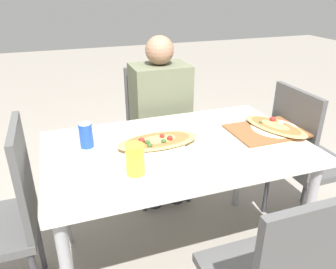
% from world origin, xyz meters
% --- Properties ---
extents(ground_plane, '(14.00, 14.00, 0.00)m').
position_xyz_m(ground_plane, '(0.00, 0.00, 0.00)').
color(ground_plane, gray).
extents(dining_table, '(1.30, 0.78, 0.75)m').
position_xyz_m(dining_table, '(0.00, 0.00, 0.67)').
color(dining_table, silver).
rests_on(dining_table, ground_plane).
extents(chair_far_seated, '(0.40, 0.40, 0.95)m').
position_xyz_m(chair_far_seated, '(0.11, 0.72, 0.53)').
color(chair_far_seated, '#4C4C4C').
rests_on(chair_far_seated, ground_plane).
extents(chair_side_left, '(0.40, 0.40, 0.95)m').
position_xyz_m(chair_side_left, '(-0.83, -0.00, 0.53)').
color(chair_side_left, '#4C4C4C').
rests_on(chair_side_left, ground_plane).
extents(chair_side_right, '(0.40, 0.40, 0.95)m').
position_xyz_m(chair_side_right, '(0.83, 0.02, 0.53)').
color(chair_side_right, '#4C4C4C').
rests_on(chair_side_right, ground_plane).
extents(person_seated, '(0.37, 0.29, 1.19)m').
position_xyz_m(person_seated, '(0.11, 0.60, 0.70)').
color(person_seated, '#2D2D38').
rests_on(person_seated, ground_plane).
extents(pizza_main, '(0.42, 0.27, 0.06)m').
position_xyz_m(pizza_main, '(-0.09, 0.03, 0.77)').
color(pizza_main, white).
rests_on(pizza_main, dining_table).
extents(soda_can, '(0.07, 0.07, 0.12)m').
position_xyz_m(soda_can, '(-0.43, 0.13, 0.81)').
color(soda_can, '#1E47B2').
rests_on(soda_can, dining_table).
extents(drink_glass, '(0.08, 0.08, 0.14)m').
position_xyz_m(drink_glass, '(-0.26, -0.19, 0.81)').
color(drink_glass, gold).
rests_on(drink_glass, dining_table).
extents(serving_tray, '(0.39, 0.29, 0.01)m').
position_xyz_m(serving_tray, '(0.51, -0.01, 0.75)').
color(serving_tray, brown).
rests_on(serving_tray, dining_table).
extents(pizza_second, '(0.28, 0.41, 0.06)m').
position_xyz_m(pizza_second, '(0.57, -0.01, 0.76)').
color(pizza_second, white).
rests_on(pizza_second, dining_table).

